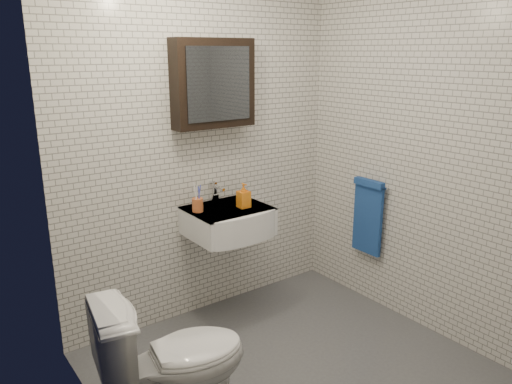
% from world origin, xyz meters
% --- Properties ---
extents(ground, '(2.20, 2.00, 0.01)m').
position_xyz_m(ground, '(0.00, 0.00, 0.01)').
color(ground, '#4C4E54').
rests_on(ground, ground).
extents(room_shell, '(2.22, 2.02, 2.51)m').
position_xyz_m(room_shell, '(0.00, 0.00, 1.47)').
color(room_shell, silver).
rests_on(room_shell, ground).
extents(washbasin, '(0.55, 0.50, 0.20)m').
position_xyz_m(washbasin, '(0.05, 0.73, 0.76)').
color(washbasin, white).
rests_on(washbasin, room_shell).
extents(faucet, '(0.06, 0.20, 0.15)m').
position_xyz_m(faucet, '(0.05, 0.93, 0.92)').
color(faucet, silver).
rests_on(faucet, washbasin).
extents(mirror_cabinet, '(0.60, 0.15, 0.60)m').
position_xyz_m(mirror_cabinet, '(0.05, 0.93, 1.70)').
color(mirror_cabinet, black).
rests_on(mirror_cabinet, room_shell).
extents(towel_rail, '(0.09, 0.30, 0.58)m').
position_xyz_m(towel_rail, '(1.04, 0.35, 0.72)').
color(towel_rail, silver).
rests_on(towel_rail, room_shell).
extents(toothbrush_cup, '(0.09, 0.09, 0.21)m').
position_xyz_m(toothbrush_cup, '(-0.16, 0.82, 0.90)').
color(toothbrush_cup, '#BB5D2E').
rests_on(toothbrush_cup, washbasin).
extents(soap_bottle, '(0.08, 0.08, 0.17)m').
position_xyz_m(soap_bottle, '(0.15, 0.71, 0.94)').
color(soap_bottle, orange).
rests_on(soap_bottle, washbasin).
extents(toilet, '(0.81, 0.55, 0.77)m').
position_xyz_m(toilet, '(-0.80, -0.01, 0.39)').
color(toilet, white).
rests_on(toilet, ground).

